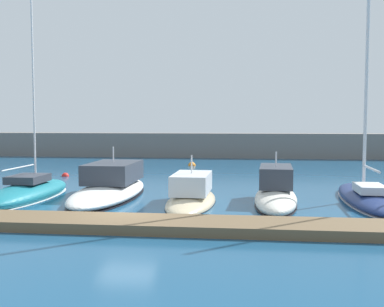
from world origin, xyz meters
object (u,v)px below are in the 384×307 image
Objects in this scene: motorboat_sand_fifth at (192,197)px; mooring_buoy_red at (65,176)px; motorboat_white_fourth at (111,187)px; motorboat_ivory_sixth at (276,193)px; mooring_buoy_orange at (192,166)px; sailboat_navy_seventh at (366,194)px; sailboat_teal_third at (28,192)px.

mooring_buoy_red is at bearing 48.87° from motorboat_sand_fifth.
motorboat_ivory_sixth is (9.43, -1.05, -0.03)m from motorboat_white_fourth.
motorboat_sand_fifth is 4.52m from motorboat_ivory_sixth.
mooring_buoy_orange is at bearing -7.94° from motorboat_white_fourth.
motorboat_white_fourth is 18.69m from mooring_buoy_orange.
sailboat_navy_seventh is (9.38, 1.38, 0.12)m from motorboat_sand_fifth.
motorboat_ivory_sixth is 0.42× the size of sailboat_navy_seventh.
mooring_buoy_red is (-11.35, 10.46, -0.34)m from motorboat_sand_fifth.
motorboat_ivory_sixth is (4.49, 0.51, 0.21)m from motorboat_sand_fifth.
sailboat_teal_third is 0.96× the size of sailboat_navy_seventh.
sailboat_navy_seventh is at bearing -58.10° from mooring_buoy_orange.
sailboat_navy_seventh is 22.63m from mooring_buoy_red.
motorboat_white_fourth is at bearing -54.22° from mooring_buoy_red.
motorboat_sand_fifth is at bearing -83.59° from mooring_buoy_orange.
motorboat_white_fourth reaches higher than mooring_buoy_red.
mooring_buoy_orange is (2.69, 18.49, -0.58)m from motorboat_white_fourth.
motorboat_sand_fifth reaches higher than mooring_buoy_orange.
sailboat_navy_seventh is (14.32, -0.19, -0.12)m from motorboat_white_fourth.
motorboat_white_fourth is 14.32m from sailboat_navy_seventh.
sailboat_teal_third is 18.82m from sailboat_navy_seventh.
mooring_buoy_red is at bearing 36.11° from motorboat_white_fourth.
mooring_buoy_red is (-9.10, -9.60, 0.00)m from mooring_buoy_orange.
motorboat_white_fourth is 9.49m from motorboat_ivory_sixth.
sailboat_teal_third is 20.89m from mooring_buoy_orange.
motorboat_ivory_sixth is 10.50× the size of mooring_buoy_orange.
motorboat_white_fourth is 10.98m from mooring_buoy_red.
motorboat_ivory_sixth reaches higher than mooring_buoy_red.
mooring_buoy_red is (-15.84, 9.95, -0.55)m from motorboat_ivory_sixth.
motorboat_sand_fifth is at bearing -107.25° from motorboat_white_fourth.
sailboat_teal_third is 9.43m from motorboat_sand_fifth.
motorboat_ivory_sixth is at bearing 102.62° from sailboat_navy_seventh.
motorboat_white_fourth is 5.19m from motorboat_sand_fifth.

